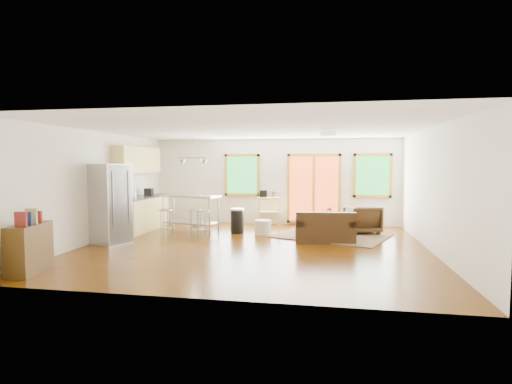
% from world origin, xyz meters
% --- Properties ---
extents(floor, '(7.50, 7.00, 0.02)m').
position_xyz_m(floor, '(0.00, 0.00, -0.01)').
color(floor, '#3D1E02').
rests_on(floor, ground).
extents(ceiling, '(7.50, 7.00, 0.02)m').
position_xyz_m(ceiling, '(0.00, 0.00, 2.61)').
color(ceiling, white).
rests_on(ceiling, ground).
extents(back_wall, '(7.50, 0.02, 2.60)m').
position_xyz_m(back_wall, '(0.00, 3.51, 1.30)').
color(back_wall, silver).
rests_on(back_wall, ground).
extents(left_wall, '(0.02, 7.00, 2.60)m').
position_xyz_m(left_wall, '(-3.76, 0.00, 1.30)').
color(left_wall, silver).
rests_on(left_wall, ground).
extents(right_wall, '(0.02, 7.00, 2.60)m').
position_xyz_m(right_wall, '(3.76, 0.00, 1.30)').
color(right_wall, silver).
rests_on(right_wall, ground).
extents(front_wall, '(7.50, 0.02, 2.60)m').
position_xyz_m(front_wall, '(0.00, -3.51, 1.30)').
color(front_wall, silver).
rests_on(front_wall, ground).
extents(window_left, '(1.10, 0.05, 1.30)m').
position_xyz_m(window_left, '(-1.00, 3.46, 1.50)').
color(window_left, '#1C6228').
rests_on(window_left, back_wall).
extents(french_doors, '(1.60, 0.05, 2.10)m').
position_xyz_m(french_doors, '(1.20, 3.46, 1.10)').
color(french_doors, '#CA4B1F').
rests_on(french_doors, back_wall).
extents(window_right, '(1.10, 0.05, 1.30)m').
position_xyz_m(window_right, '(2.90, 3.46, 1.50)').
color(window_right, '#1C6228').
rests_on(window_right, back_wall).
extents(rug, '(3.17, 2.83, 0.03)m').
position_xyz_m(rug, '(1.72, 1.62, 0.01)').
color(rug, '#4B623E').
rests_on(rug, floor).
extents(loveseat, '(1.44, 0.91, 0.73)m').
position_xyz_m(loveseat, '(1.55, 0.89, 0.29)').
color(loveseat, black).
rests_on(loveseat, floor).
extents(coffee_table, '(1.11, 0.68, 0.44)m').
position_xyz_m(coffee_table, '(1.85, 2.07, 0.38)').
color(coffee_table, '#3D280B').
rests_on(coffee_table, floor).
extents(armchair, '(0.99, 0.96, 0.83)m').
position_xyz_m(armchair, '(2.52, 2.18, 0.41)').
color(armchair, black).
rests_on(armchair, floor).
extents(ottoman, '(0.84, 0.84, 0.44)m').
position_xyz_m(ottoman, '(1.24, 2.25, 0.22)').
color(ottoman, black).
rests_on(ottoman, floor).
extents(pouf, '(0.47, 0.47, 0.38)m').
position_xyz_m(pouf, '(-0.04, 1.56, 0.19)').
color(pouf, beige).
rests_on(pouf, floor).
extents(vase, '(0.23, 0.24, 0.30)m').
position_xyz_m(vase, '(1.66, 1.91, 0.51)').
color(vase, silver).
rests_on(vase, coffee_table).
extents(book, '(0.22, 0.10, 0.30)m').
position_xyz_m(book, '(2.26, 1.97, 0.55)').
color(book, maroon).
rests_on(book, coffee_table).
extents(cabinets, '(0.64, 2.24, 2.30)m').
position_xyz_m(cabinets, '(-3.49, 1.70, 0.93)').
color(cabinets, '#D8C469').
rests_on(cabinets, floor).
extents(refrigerator, '(0.93, 0.92, 1.84)m').
position_xyz_m(refrigerator, '(-3.34, -0.17, 0.92)').
color(refrigerator, '#B7BABC').
rests_on(refrigerator, floor).
extents(island, '(1.67, 0.96, 0.99)m').
position_xyz_m(island, '(-2.01, 1.58, 0.68)').
color(island, '#B7BABC').
rests_on(island, floor).
extents(cup, '(0.14, 0.12, 0.12)m').
position_xyz_m(cup, '(-1.72, 1.36, 1.01)').
color(cup, white).
rests_on(cup, island).
extents(bar_stool_a, '(0.35, 0.35, 0.69)m').
position_xyz_m(bar_stool_a, '(-2.45, 0.90, 0.52)').
color(bar_stool_a, '#B7BABC').
rests_on(bar_stool_a, floor).
extents(bar_stool_b, '(0.38, 0.38, 0.68)m').
position_xyz_m(bar_stool_b, '(-1.76, 1.15, 0.51)').
color(bar_stool_b, '#B7BABC').
rests_on(bar_stool_b, floor).
extents(bar_stool_c, '(0.33, 0.33, 0.68)m').
position_xyz_m(bar_stool_c, '(-1.45, 0.88, 0.51)').
color(bar_stool_c, '#B7BABC').
rests_on(bar_stool_c, floor).
extents(trash_can, '(0.38, 0.38, 0.66)m').
position_xyz_m(trash_can, '(-0.75, 1.66, 0.33)').
color(trash_can, black).
rests_on(trash_can, floor).
extents(kitchen_cart, '(0.75, 0.55, 1.05)m').
position_xyz_m(kitchen_cart, '(-0.16, 3.35, 0.72)').
color(kitchen_cart, '#D8C469').
rests_on(kitchen_cart, floor).
extents(bookshelf, '(0.53, 0.98, 1.09)m').
position_xyz_m(bookshelf, '(-3.35, -2.73, 0.43)').
color(bookshelf, '#3D280B').
rests_on(bookshelf, floor).
extents(ceiling_flush, '(0.35, 0.35, 0.12)m').
position_xyz_m(ceiling_flush, '(1.60, 0.60, 2.53)').
color(ceiling_flush, white).
rests_on(ceiling_flush, ceiling).
extents(pendant_light, '(0.80, 0.18, 0.79)m').
position_xyz_m(pendant_light, '(-1.90, 1.50, 1.90)').
color(pendant_light, gray).
rests_on(pendant_light, ceiling).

